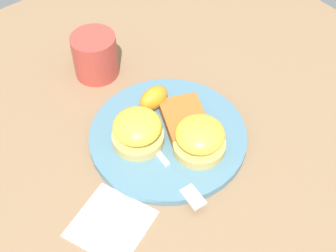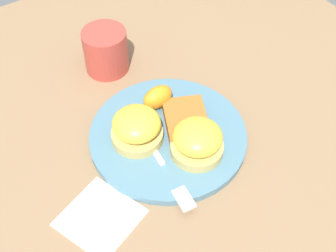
{
  "view_description": "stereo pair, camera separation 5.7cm",
  "coord_description": "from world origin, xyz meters",
  "px_view_note": "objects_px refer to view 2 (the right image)",
  "views": [
    {
      "loc": [
        -0.41,
        0.34,
        0.65
      ],
      "look_at": [
        0.0,
        0.0,
        0.03
      ],
      "focal_mm": 50.0,
      "sensor_mm": 36.0,
      "label": 1
    },
    {
      "loc": [
        -0.44,
        0.29,
        0.65
      ],
      "look_at": [
        0.0,
        0.0,
        0.03
      ],
      "focal_mm": 50.0,
      "sensor_mm": 36.0,
      "label": 2
    }
  ],
  "objects_px": {
    "hashbrown_patty": "(186,121)",
    "orange_wedge": "(158,97)",
    "cup": "(105,50)",
    "fork": "(164,168)",
    "sandwich_benedict_left": "(137,128)",
    "sandwich_benedict_right": "(197,141)"
  },
  "relations": [
    {
      "from": "sandwich_benedict_left",
      "to": "fork",
      "type": "relative_size",
      "value": 0.44
    },
    {
      "from": "hashbrown_patty",
      "to": "orange_wedge",
      "type": "xyz_separation_m",
      "value": [
        0.07,
        0.02,
        0.01
      ]
    },
    {
      "from": "orange_wedge",
      "to": "cup",
      "type": "height_order",
      "value": "cup"
    },
    {
      "from": "sandwich_benedict_left",
      "to": "cup",
      "type": "distance_m",
      "value": 0.21
    },
    {
      "from": "hashbrown_patty",
      "to": "fork",
      "type": "xyz_separation_m",
      "value": [
        -0.06,
        0.09,
        -0.01
      ]
    },
    {
      "from": "orange_wedge",
      "to": "cup",
      "type": "bearing_deg",
      "value": 7.9
    },
    {
      "from": "fork",
      "to": "cup",
      "type": "xyz_separation_m",
      "value": [
        0.29,
        -0.05,
        0.03
      ]
    },
    {
      "from": "cup",
      "to": "orange_wedge",
      "type": "bearing_deg",
      "value": -172.1
    },
    {
      "from": "hashbrown_patty",
      "to": "orange_wedge",
      "type": "bearing_deg",
      "value": 14.28
    },
    {
      "from": "sandwich_benedict_right",
      "to": "orange_wedge",
      "type": "xyz_separation_m",
      "value": [
        0.13,
        -0.0,
        -0.01
      ]
    },
    {
      "from": "sandwich_benedict_right",
      "to": "cup",
      "type": "distance_m",
      "value": 0.29
    },
    {
      "from": "sandwich_benedict_left",
      "to": "fork",
      "type": "xyz_separation_m",
      "value": [
        -0.08,
        -0.0,
        -0.03
      ]
    },
    {
      "from": "cup",
      "to": "sandwich_benedict_left",
      "type": "bearing_deg",
      "value": 166.21
    },
    {
      "from": "sandwich_benedict_left",
      "to": "sandwich_benedict_right",
      "type": "relative_size",
      "value": 1.0
    },
    {
      "from": "sandwich_benedict_left",
      "to": "cup",
      "type": "xyz_separation_m",
      "value": [
        0.21,
        -0.05,
        0.0
      ]
    },
    {
      "from": "cup",
      "to": "fork",
      "type": "bearing_deg",
      "value": 170.82
    },
    {
      "from": "sandwich_benedict_left",
      "to": "hashbrown_patty",
      "type": "height_order",
      "value": "sandwich_benedict_left"
    },
    {
      "from": "sandwich_benedict_right",
      "to": "orange_wedge",
      "type": "relative_size",
      "value": 1.51
    },
    {
      "from": "hashbrown_patty",
      "to": "fork",
      "type": "bearing_deg",
      "value": 125.04
    },
    {
      "from": "cup",
      "to": "hashbrown_patty",
      "type": "bearing_deg",
      "value": -170.17
    },
    {
      "from": "sandwich_benedict_left",
      "to": "fork",
      "type": "height_order",
      "value": "sandwich_benedict_left"
    },
    {
      "from": "sandwich_benedict_left",
      "to": "fork",
      "type": "distance_m",
      "value": 0.08
    }
  ]
}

